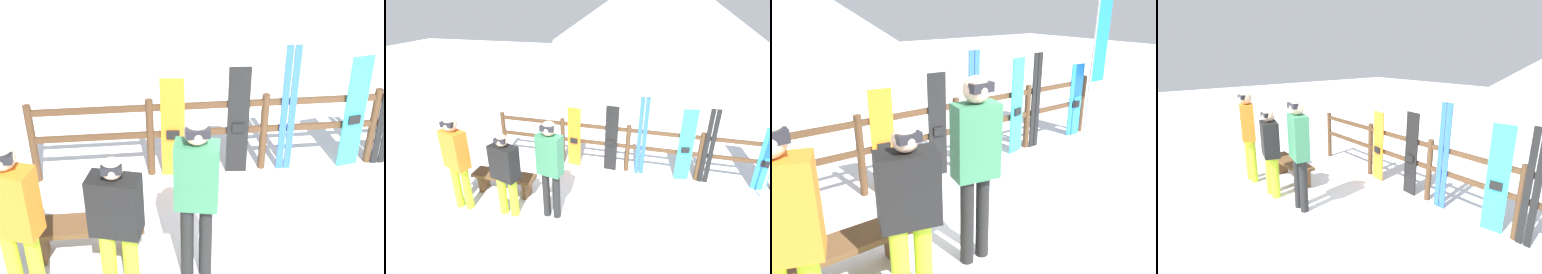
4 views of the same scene
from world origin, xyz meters
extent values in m
plane|color=white|center=(0.00, 0.00, 0.00)|extent=(40.00, 40.00, 0.00)
cone|color=#B2BCD1|center=(0.00, 23.90, 3.00)|extent=(18.00, 18.00, 6.00)
cylinder|color=#4C331E|center=(-2.97, 1.90, 0.55)|extent=(0.10, 0.10, 1.10)
cylinder|color=#4C331E|center=(-1.48, 1.90, 0.55)|extent=(0.10, 0.10, 1.10)
cylinder|color=#4C331E|center=(0.00, 1.90, 0.55)|extent=(0.10, 0.10, 1.10)
cylinder|color=#4C331E|center=(1.48, 1.90, 0.55)|extent=(0.10, 0.10, 1.10)
cube|color=#4C331E|center=(0.00, 1.90, 0.60)|extent=(5.94, 0.05, 0.08)
cube|color=#4C331E|center=(0.00, 1.90, 0.99)|extent=(5.94, 0.05, 0.08)
cube|color=brown|center=(-2.23, 0.44, 0.40)|extent=(1.25, 0.36, 0.06)
cube|color=brown|center=(-2.70, 0.44, 0.18)|extent=(0.08, 0.29, 0.37)
cube|color=brown|center=(-1.76, 0.44, 0.18)|extent=(0.08, 0.29, 0.37)
cylinder|color=#B7D826|center=(-1.96, -0.13, 0.38)|extent=(0.15, 0.15, 0.76)
cylinder|color=#B7D826|center=(-1.75, -0.13, 0.38)|extent=(0.15, 0.15, 0.76)
cube|color=black|center=(-1.86, -0.13, 1.06)|extent=(0.53, 0.38, 0.60)
sphere|color=#D8B293|center=(-1.86, -0.13, 1.47)|extent=(0.21, 0.21, 0.21)
cube|color=black|center=(-1.86, -0.19, 1.50)|extent=(0.19, 0.07, 0.07)
cylinder|color=black|center=(-1.19, 0.02, 0.44)|extent=(0.13, 0.13, 0.89)
cylinder|color=black|center=(-1.00, 0.02, 0.44)|extent=(0.13, 0.13, 0.89)
cube|color=#33724C|center=(-1.09, 0.02, 1.24)|extent=(0.45, 0.30, 0.70)
sphere|color=#D8B293|center=(-1.09, 0.02, 1.71)|extent=(0.24, 0.24, 0.24)
cube|color=black|center=(-1.09, -0.06, 1.74)|extent=(0.22, 0.08, 0.08)
cylinder|color=#B7D826|center=(-2.85, -0.17, 0.43)|extent=(0.14, 0.14, 0.87)
cylinder|color=#B7D826|center=(-2.65, -0.17, 0.43)|extent=(0.14, 0.14, 0.87)
cube|color=orange|center=(-2.75, -0.17, 1.21)|extent=(0.51, 0.39, 0.69)
sphere|color=#D8B293|center=(-2.75, -0.17, 1.67)|extent=(0.23, 0.23, 0.23)
cube|color=black|center=(-2.75, -0.24, 1.70)|extent=(0.21, 0.08, 0.08)
cube|color=orange|center=(-1.19, 1.84, 0.70)|extent=(0.31, 0.06, 1.40)
cube|color=black|center=(-1.19, 1.82, 0.63)|extent=(0.17, 0.05, 0.12)
cube|color=black|center=(-0.36, 1.84, 0.76)|extent=(0.28, 0.04, 1.52)
cube|color=black|center=(-0.36, 1.82, 0.68)|extent=(0.15, 0.04, 0.12)
cube|color=blue|center=(0.24, 1.85, 0.88)|extent=(0.09, 0.02, 1.77)
cube|color=blue|center=(0.34, 1.85, 0.88)|extent=(0.09, 0.02, 1.77)
cube|color=#2DBFCC|center=(1.18, 1.84, 0.80)|extent=(0.30, 0.08, 1.59)
cube|color=black|center=(1.18, 1.82, 0.72)|extent=(0.17, 0.06, 0.12)
cube|color=black|center=(1.57, 1.85, 0.82)|extent=(0.09, 0.02, 1.64)
cube|color=black|center=(1.67, 1.85, 0.82)|extent=(0.09, 0.02, 1.64)
cube|color=#288CE0|center=(2.68, 1.84, 0.68)|extent=(0.27, 0.07, 1.36)
cube|color=black|center=(2.68, 1.82, 0.61)|extent=(0.15, 0.06, 0.12)
camera|label=1|loc=(-1.55, -4.03, 4.08)|focal=50.00mm
camera|label=2|loc=(0.45, -3.98, 3.59)|focal=28.00mm
camera|label=3|loc=(-3.01, -2.44, 2.41)|focal=35.00mm
camera|label=4|loc=(2.88, -2.15, 2.50)|focal=28.00mm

